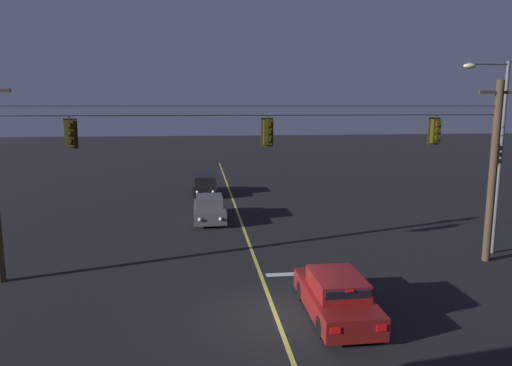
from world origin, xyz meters
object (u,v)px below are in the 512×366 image
at_px(traffic_light_left_inner, 268,132).
at_px(car_waiting_near_lane, 336,296).
at_px(car_oncoming_trailing, 205,186).
at_px(traffic_light_centre, 436,131).
at_px(street_lamp_corner, 495,142).
at_px(traffic_light_leftmost, 70,134).
at_px(car_oncoming_lead, 209,209).

distance_m(traffic_light_left_inner, car_waiting_near_lane, 6.77).
relative_size(car_waiting_near_lane, car_oncoming_trailing, 0.98).
bearing_deg(car_oncoming_trailing, traffic_light_centre, -61.49).
relative_size(traffic_light_centre, car_waiting_near_lane, 0.28).
xyz_separation_m(car_waiting_near_lane, street_lamp_corner, (8.62, 5.31, 4.41)).
relative_size(traffic_light_leftmost, car_waiting_near_lane, 0.28).
bearing_deg(car_oncoming_lead, car_waiting_near_lane, -74.36).
relative_size(traffic_light_centre, car_oncoming_trailing, 0.28).
relative_size(car_oncoming_trailing, street_lamp_corner, 0.52).
distance_m(car_oncoming_trailing, street_lamp_corner, 20.66).
height_order(traffic_light_leftmost, street_lamp_corner, street_lamp_corner).
bearing_deg(car_oncoming_trailing, street_lamp_corner, -51.97).
xyz_separation_m(car_oncoming_lead, street_lamp_corner, (12.29, -7.81, 4.41)).
distance_m(traffic_light_centre, street_lamp_corner, 3.46).
xyz_separation_m(traffic_light_leftmost, traffic_light_centre, (14.25, 0.00, 0.00)).
bearing_deg(car_waiting_near_lane, street_lamp_corner, 31.65).
height_order(traffic_light_centre, car_oncoming_trailing, traffic_light_centre).
relative_size(traffic_light_left_inner, street_lamp_corner, 0.14).
bearing_deg(traffic_light_centre, car_oncoming_trailing, 118.51).
distance_m(traffic_light_leftmost, traffic_light_centre, 14.25).
bearing_deg(car_waiting_near_lane, traffic_light_centre, 39.34).
xyz_separation_m(traffic_light_leftmost, car_waiting_near_lane, (8.92, -4.37, -4.94)).
relative_size(traffic_light_left_inner, car_waiting_near_lane, 0.28).
bearing_deg(traffic_light_left_inner, street_lamp_corner, 5.29).
height_order(car_waiting_near_lane, street_lamp_corner, street_lamp_corner).
bearing_deg(street_lamp_corner, car_waiting_near_lane, -148.35).
bearing_deg(traffic_light_centre, traffic_light_leftmost, 180.00).
xyz_separation_m(traffic_light_centre, car_waiting_near_lane, (-5.33, -4.37, -4.94)).
distance_m(traffic_light_leftmost, traffic_light_left_inner, 7.37).
xyz_separation_m(traffic_light_leftmost, car_oncoming_lead, (5.25, 8.75, -4.94)).
bearing_deg(street_lamp_corner, traffic_light_centre, -164.01).
bearing_deg(car_oncoming_trailing, car_waiting_near_lane, -79.80).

